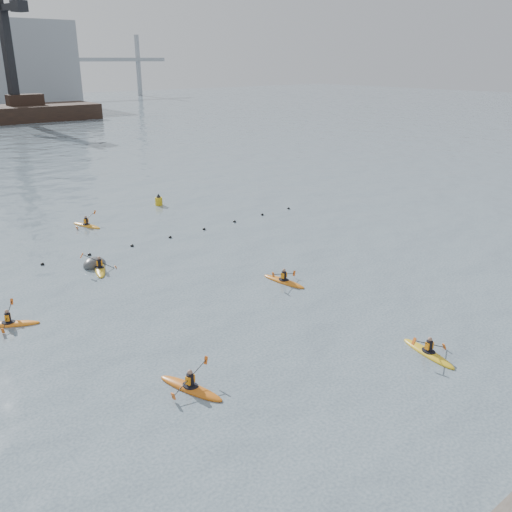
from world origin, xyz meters
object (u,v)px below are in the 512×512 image
Objects in this scene: kayaker_4 at (284,281)px; kayaker_5 at (87,225)px; kayaker_2 at (9,323)px; kayaker_0 at (191,387)px; mooring_buoy at (95,265)px; kayaker_1 at (428,352)px; kayaker_3 at (100,268)px; nav_buoy at (159,201)px.

kayaker_4 is 18.42m from kayaker_5.
kayaker_4 is at bearing -76.67° from kayaker_2.
kayaker_0 is 1.06× the size of kayaker_5.
kayaker_4 is 1.51× the size of mooring_buoy.
kayaker_3 reaches higher than kayaker_1.
kayaker_1 is 1.00× the size of kayaker_4.
mooring_buoy is 14.81m from nav_buoy.
kayaker_3 is at bearing -126.94° from kayaker_5.
kayaker_3 is (6.51, 4.13, 0.00)m from kayaker_2.
kayaker_2 is 0.92× the size of kayaker_4.
kayaker_0 is 1.56× the size of mooring_buoy.
kayaker_4 is 20.29m from nav_buoy.
nav_buoy is at bearing -16.62° from kayaker_2.
mooring_buoy is at bearing 62.68° from kayaker_0.
kayaker_1 is at bearing 78.40° from kayaker_4.
kayaker_1 is 28.17m from kayaker_5.
mooring_buoy is at bearing -20.96° from kayaker_2.
mooring_buoy is (-2.98, -8.31, -0.09)m from kayaker_5.
kayaker_4 is at bearing 97.84° from kayaker_1.
nav_buoy is at bearing -107.61° from kayaker_4.
kayaker_4 is (10.03, 5.70, -0.00)m from kayaker_0.
kayaker_2 is at bearing -144.13° from kayaker_5.
kayaker_4 is 1.03× the size of kayaker_5.
kayaker_3 is 1.52× the size of mooring_buoy.
kayaker_1 is 0.99× the size of kayaker_3.
kayaker_0 is 28.97m from nav_buoy.
kayaker_1 is at bearing -71.18° from mooring_buoy.
kayaker_2 is 1.39× the size of mooring_buoy.
nav_buoy reaches higher than mooring_buoy.
kayaker_1 is 30.28m from nav_buoy.
kayaker_3 reaches higher than nav_buoy.
kayaker_0 is 14.53m from kayaker_3.
kayaker_2 reaches higher than mooring_buoy.
kayaker_0 reaches higher than kayaker_4.
kayaker_3 is 1.01× the size of kayaker_4.
kayaker_5 is 8.83m from mooring_buoy.
nav_buoy is at bearing 45.62° from kayaker_0.
kayaker_0 is at bearing -128.16° from kayaker_2.
kayaker_1 and kayaker_5 have the same top height.
kayaker_2 is (-3.84, 10.16, -0.01)m from kayaker_0.
kayaker_1 reaches higher than kayaker_2.
kayaker_3 is 11.31m from kayaker_4.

